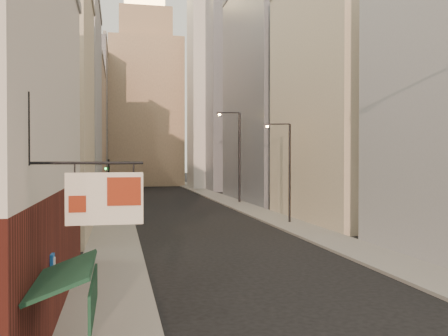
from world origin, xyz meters
TOP-DOWN VIEW (x-y plane):
  - sidewalk_left at (-6.50, 55.00)m, footprint 3.00×140.00m
  - sidewalk_right at (6.50, 55.00)m, footprint 3.00×140.00m
  - left_bldg_beige at (-12.00, 26.00)m, footprint 8.00×12.00m
  - left_bldg_grey at (-12.00, 42.00)m, footprint 8.00×16.00m
  - left_bldg_tan at (-12.00, 60.00)m, footprint 8.00×18.00m
  - left_bldg_wingrid at (-12.00, 80.00)m, footprint 8.00×20.00m
  - right_bldg_beige at (12.00, 30.00)m, footprint 8.00×16.00m
  - right_bldg_wingrid at (12.00, 50.00)m, footprint 8.00×20.00m
  - highrise at (18.00, 78.00)m, footprint 21.00×23.00m
  - clock_tower at (-1.00, 92.00)m, footprint 14.00×14.00m
  - white_tower at (10.00, 78.00)m, footprint 8.00×8.00m
  - streetlamp_mid at (6.55, 28.92)m, footprint 1.98×0.74m
  - streetlamp_far at (6.98, 47.20)m, footprint 2.71×0.42m
  - traffic_light_left at (-7.03, 36.18)m, footprint 0.57×0.49m

SIDE VIEW (x-z plane):
  - sidewalk_left at x=-6.50m, z-range 0.00..0.15m
  - sidewalk_right at x=6.50m, z-range 0.00..0.15m
  - traffic_light_left at x=-7.03m, z-range 0.95..5.95m
  - streetlamp_mid at x=6.55m, z-range 0.55..8.33m
  - streetlamp_far at x=6.98m, z-range 0.74..11.08m
  - left_bldg_beige at x=-12.00m, z-range 0.00..16.00m
  - left_bldg_tan at x=-12.00m, z-range 0.00..17.00m
  - left_bldg_grey at x=-12.00m, z-range 0.00..20.00m
  - right_bldg_beige at x=12.00m, z-range 0.00..20.00m
  - left_bldg_wingrid at x=-12.00m, z-range 0.00..24.00m
  - right_bldg_wingrid at x=12.00m, z-range 0.00..26.00m
  - clock_tower at x=-1.00m, z-range -4.82..40.08m
  - white_tower at x=10.00m, z-range -2.14..39.36m
  - highrise at x=18.00m, z-range 0.06..51.26m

